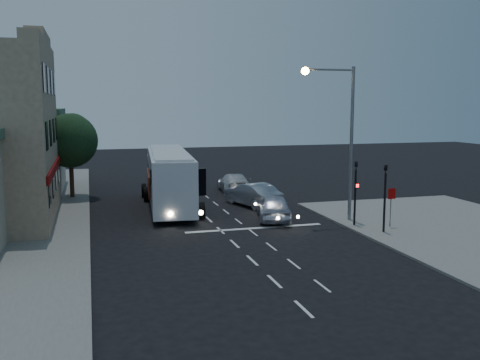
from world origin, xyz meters
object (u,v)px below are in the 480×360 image
object	(u,v)px
car_suv	(274,207)
traffic_signal_main	(356,185)
regulatory_sign	(391,201)
street_tree	(70,138)
tour_bus	(169,177)
streetlight	(342,126)
car_sedan_b	(234,183)
traffic_signal_side	(385,190)
car_sedan_a	(252,194)

from	to	relation	value
car_suv	traffic_signal_main	distance (m)	5.15
regulatory_sign	street_tree	world-z (taller)	street_tree
tour_bus	streetlight	bearing A→B (deg)	-34.67
regulatory_sign	street_tree	size ratio (longest dim) A/B	0.35
tour_bus	regulatory_sign	xyz separation A→B (m)	(10.99, -9.94, -0.48)
regulatory_sign	street_tree	xyz separation A→B (m)	(-17.51, 15.26, 2.90)
streetlight	car_sedan_b	bearing A→B (deg)	104.64
car_sedan_b	traffic_signal_side	size ratio (longest dim) A/B	1.27
streetlight	street_tree	distance (m)	20.19
street_tree	traffic_signal_main	bearing A→B (deg)	-42.03
tour_bus	car_suv	xyz separation A→B (m)	(5.46, -5.90, -1.29)
car_sedan_a	regulatory_sign	size ratio (longest dim) A/B	2.24
car_sedan_b	traffic_signal_main	size ratio (longest dim) A/B	1.27
streetlight	traffic_signal_side	bearing A→B (deg)	-74.30
tour_bus	streetlight	world-z (taller)	streetlight
car_sedan_a	traffic_signal_side	distance (m)	10.74
car_sedan_b	regulatory_sign	xyz separation A→B (m)	(5.16, -14.69, 0.84)
car_suv	traffic_signal_main	bearing A→B (deg)	156.33
car_suv	car_sedan_b	world-z (taller)	car_suv
traffic_signal_main	streetlight	world-z (taller)	streetlight
traffic_signal_main	street_tree	xyz separation A→B (m)	(-15.81, 14.25, 2.08)
regulatory_sign	streetlight	xyz separation A→B (m)	(-1.96, 2.44, 4.14)
car_sedan_a	car_sedan_b	size ratio (longest dim) A/B	0.95
regulatory_sign	street_tree	distance (m)	23.40
traffic_signal_side	traffic_signal_main	bearing A→B (deg)	109.49
streetlight	street_tree	bearing A→B (deg)	140.49
traffic_signal_main	street_tree	distance (m)	21.38
tour_bus	car_sedan_a	size ratio (longest dim) A/B	2.58
car_sedan_b	regulatory_sign	world-z (taller)	regulatory_sign
tour_bus	car_sedan_a	xyz separation A→B (m)	(5.53, -1.27, -1.27)
car_suv	car_sedan_a	size ratio (longest dim) A/B	0.94
car_sedan_a	car_suv	bearing A→B (deg)	72.21
tour_bus	traffic_signal_side	size ratio (longest dim) A/B	3.10
streetlight	car_sedan_a	bearing A→B (deg)	119.35
tour_bus	car_sedan_a	bearing A→B (deg)	-7.87
car_sedan_a	streetlight	distance (m)	8.68
regulatory_sign	traffic_signal_side	bearing A→B (deg)	-136.08
regulatory_sign	streetlight	size ratio (longest dim) A/B	0.24
car_sedan_a	street_tree	bearing A→B (deg)	-45.62
tour_bus	streetlight	distance (m)	12.30
car_sedan_b	regulatory_sign	bearing A→B (deg)	114.75
car_sedan_a	traffic_signal_side	xyz separation A→B (m)	(4.46, -9.64, 1.61)
traffic_signal_side	street_tree	world-z (taller)	street_tree
regulatory_sign	car_suv	bearing A→B (deg)	143.88
car_sedan_a	streetlight	xyz separation A→B (m)	(3.51, -6.24, 4.92)
traffic_signal_main	streetlight	xyz separation A→B (m)	(-0.26, 1.42, 3.31)
tour_bus	traffic_signal_main	bearing A→B (deg)	-38.81
car_sedan_b	regulatory_sign	size ratio (longest dim) A/B	2.37
traffic_signal_side	car_sedan_b	bearing A→B (deg)	104.87
street_tree	streetlight	bearing A→B (deg)	-39.51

